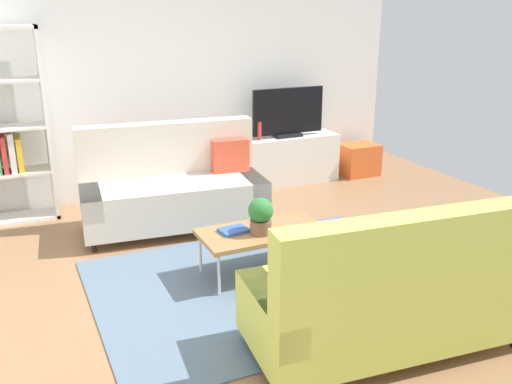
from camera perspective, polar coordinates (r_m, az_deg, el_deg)
The scene contains 13 objects.
ground_plane at distance 4.91m, azimuth -0.15°, elevation -9.25°, with size 7.68×7.68×0.00m, color #936B47.
wall_far at distance 7.04m, azimuth -9.86°, elevation 11.44°, with size 6.40×0.12×2.90m, color white.
area_rug at distance 4.89m, azimuth 1.10°, elevation -9.30°, with size 2.90×2.20×0.01m, color slate.
couch_beige at distance 6.01m, azimuth -8.43°, elevation 0.45°, with size 1.97×1.03×1.10m.
couch_green at distance 3.93m, azimuth 13.46°, elevation -10.05°, with size 1.97×1.01×1.10m.
coffee_table at distance 4.90m, azimuth 0.64°, elevation -4.19°, with size 1.10×0.56×0.42m.
tv_console at distance 7.52m, azimuth 3.13°, elevation 3.34°, with size 1.40×0.44×0.64m, color silver.
tv at distance 7.36m, azimuth 3.29°, elevation 8.06°, with size 1.00×0.20×0.64m.
storage_trunk at distance 8.02m, azimuth 10.45°, elevation 3.29°, with size 0.52×0.40×0.44m, color orange.
potted_plant at distance 4.76m, azimuth 0.49°, elevation -2.40°, with size 0.22×0.22×0.32m.
table_book_0 at distance 4.85m, azimuth -2.29°, elevation -3.94°, with size 0.24×0.18×0.03m, color #3359B2.
vase_0 at distance 7.22m, azimuth -1.10°, elevation 5.92°, with size 0.10×0.10×0.14m, color #4C72B2.
bottle_0 at distance 7.19m, azimuth 0.34°, elevation 6.27°, with size 0.06×0.06×0.24m, color red.
Camera 1 is at (-1.80, -3.95, 2.29)m, focal length 39.12 mm.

